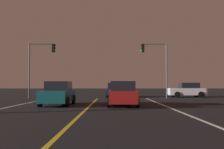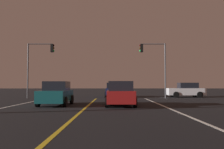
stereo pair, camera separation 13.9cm
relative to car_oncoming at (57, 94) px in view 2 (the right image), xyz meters
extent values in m
cube|color=silver|center=(7.51, -6.92, -0.82)|extent=(0.16, 31.38, 0.01)
cube|color=gold|center=(2.31, -6.92, -0.82)|extent=(0.16, 31.38, 0.01)
cylinder|color=black|center=(0.90, -1.41, -0.48)|extent=(0.22, 0.68, 0.68)
cylinder|color=black|center=(-0.90, -1.41, -0.48)|extent=(0.22, 0.68, 0.68)
cylinder|color=black|center=(0.90, 1.29, -0.48)|extent=(0.22, 0.68, 0.68)
cylinder|color=black|center=(-0.90, 1.29, -0.48)|extent=(0.22, 0.68, 0.68)
cube|color=#145156|center=(0.00, -0.06, -0.16)|extent=(1.80, 4.30, 0.80)
cube|color=black|center=(0.00, 0.19, 0.56)|extent=(1.60, 2.10, 0.64)
cube|color=red|center=(0.60, 2.04, -0.06)|extent=(0.24, 0.08, 0.16)
cube|color=red|center=(-0.60, 2.04, -0.06)|extent=(0.24, 0.08, 0.16)
cylinder|color=black|center=(11.28, 10.68, -0.48)|extent=(0.68, 0.22, 0.68)
cylinder|color=black|center=(11.28, 12.48, -0.48)|extent=(0.68, 0.22, 0.68)
cylinder|color=black|center=(13.98, 10.68, -0.48)|extent=(0.68, 0.22, 0.68)
cylinder|color=black|center=(13.98, 12.48, -0.48)|extent=(0.68, 0.22, 0.68)
cube|color=silver|center=(12.63, 11.58, -0.16)|extent=(4.30, 1.80, 0.80)
cube|color=black|center=(12.88, 11.58, 0.56)|extent=(2.10, 1.60, 0.64)
cube|color=red|center=(14.73, 10.98, -0.06)|extent=(0.08, 0.24, 0.16)
cube|color=red|center=(14.73, 12.18, -0.06)|extent=(0.08, 0.24, 0.16)
cylinder|color=black|center=(3.28, 13.19, -0.48)|extent=(0.22, 0.68, 0.68)
cylinder|color=black|center=(5.08, 13.19, -0.48)|extent=(0.22, 0.68, 0.68)
cylinder|color=black|center=(3.28, 10.49, -0.48)|extent=(0.22, 0.68, 0.68)
cylinder|color=black|center=(5.08, 10.49, -0.48)|extent=(0.22, 0.68, 0.68)
cube|color=navy|center=(4.18, 11.84, -0.16)|extent=(1.80, 4.30, 0.80)
cube|color=black|center=(4.18, 11.59, 0.56)|extent=(1.60, 2.10, 0.64)
cube|color=red|center=(3.58, 9.74, -0.06)|extent=(0.24, 0.08, 0.16)
cube|color=red|center=(4.78, 9.74, -0.06)|extent=(0.24, 0.08, 0.16)
cylinder|color=black|center=(3.66, 0.80, -0.48)|extent=(0.22, 0.68, 0.68)
cylinder|color=black|center=(5.46, 0.80, -0.48)|extent=(0.22, 0.68, 0.68)
cylinder|color=black|center=(3.66, -1.90, -0.48)|extent=(0.22, 0.68, 0.68)
cylinder|color=black|center=(5.46, -1.90, -0.48)|extent=(0.22, 0.68, 0.68)
cube|color=maroon|center=(4.56, -0.55, -0.16)|extent=(1.80, 4.30, 0.80)
cube|color=black|center=(4.56, -0.80, 0.56)|extent=(1.60, 2.10, 0.64)
cube|color=red|center=(3.96, -2.65, -0.06)|extent=(0.24, 0.08, 0.16)
cube|color=red|center=(5.16, -2.65, -0.06)|extent=(0.24, 0.08, 0.16)
cylinder|color=#4C4C51|center=(9.78, 9.28, 2.16)|extent=(0.14, 0.14, 5.96)
cylinder|color=#4C4C51|center=(8.50, 9.28, 5.08)|extent=(2.56, 0.10, 0.10)
cube|color=black|center=(7.22, 9.28, 4.63)|extent=(0.28, 0.36, 0.90)
sphere|color=#3A0605|center=(7.06, 9.28, 4.93)|extent=(0.20, 0.20, 0.20)
sphere|color=#3C2706|center=(7.06, 9.28, 4.63)|extent=(0.20, 0.20, 0.20)
sphere|color=#19E059|center=(7.06, 9.28, 4.33)|extent=(0.20, 0.20, 0.20)
cylinder|color=#4C4C51|center=(-5.17, 9.28, 2.16)|extent=(0.14, 0.14, 5.96)
cylinder|color=#4C4C51|center=(-3.86, 9.28, 5.08)|extent=(2.61, 0.10, 0.10)
cube|color=black|center=(-2.56, 9.28, 4.63)|extent=(0.28, 0.36, 0.90)
sphere|color=#3A0605|center=(-2.40, 9.28, 4.93)|extent=(0.20, 0.20, 0.20)
sphere|color=#3C2706|center=(-2.40, 9.28, 4.63)|extent=(0.20, 0.20, 0.20)
sphere|color=#19E059|center=(-2.40, 9.28, 4.33)|extent=(0.20, 0.20, 0.20)
camera|label=1|loc=(3.84, -18.00, 0.63)|focal=40.39mm
camera|label=2|loc=(3.98, -18.00, 0.63)|focal=40.39mm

